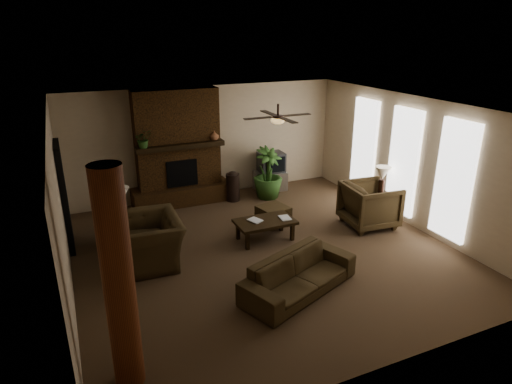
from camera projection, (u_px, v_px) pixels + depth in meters
name	position (u px, v px, depth m)	size (l,w,h in m)	color
room_shell	(265.00, 184.00, 8.19)	(7.00, 7.00, 7.00)	brown
fireplace	(179.00, 158.00, 10.73)	(2.40, 0.70, 2.80)	#513115
windows	(403.00, 162.00, 9.69)	(0.08, 3.65, 2.35)	white
log_column	(119.00, 283.00, 5.01)	(0.36, 0.36, 2.80)	brown
doorway	(64.00, 197.00, 8.55)	(0.10, 1.00, 2.10)	black
ceiling_fan	(278.00, 119.00, 8.21)	(1.35, 1.35, 0.37)	black
sofa	(299.00, 269.00, 7.22)	(2.11, 0.62, 0.83)	#40321B
armchair_left	(147.00, 234.00, 8.06)	(1.35, 0.88, 1.18)	#40321B
armchair_right	(370.00, 203.00, 9.63)	(1.04, 0.98, 1.07)	#40321B
coffee_table	(265.00, 223.00, 9.02)	(1.20, 0.70, 0.43)	black
ottoman	(273.00, 215.00, 9.83)	(0.60, 0.60, 0.40)	#40321B
tv_stand	(270.00, 180.00, 11.91)	(0.85, 0.50, 0.50)	#BDBDC0
tv	(271.00, 162.00, 11.74)	(0.67, 0.55, 0.52)	#353537
floor_vase	(233.00, 184.00, 11.09)	(0.34, 0.34, 0.77)	black
floor_plant	(268.00, 184.00, 11.31)	(0.74, 1.32, 0.74)	#325823
side_table_left	(123.00, 231.00, 8.90)	(0.50, 0.50, 0.55)	black
lamp_left	(121.00, 197.00, 8.65)	(0.40, 0.40, 0.65)	black
side_table_right	(379.00, 205.00, 10.21)	(0.50, 0.50, 0.55)	black
lamp_right	(382.00, 175.00, 9.94)	(0.45, 0.45, 0.65)	black
mantel_plant	(144.00, 141.00, 9.95)	(0.38, 0.42, 0.33)	#325823
mantel_vase	(214.00, 136.00, 10.68)	(0.22, 0.23, 0.22)	#985D3D
book_a	(251.00, 216.00, 8.85)	(0.22, 0.03, 0.29)	#999999
book_b	(280.00, 213.00, 9.02)	(0.21, 0.02, 0.29)	#999999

